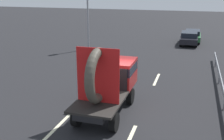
{
  "coord_description": "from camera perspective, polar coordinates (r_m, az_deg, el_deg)",
  "views": [
    {
      "loc": [
        3.5,
        -12.21,
        5.91
      ],
      "look_at": [
        -0.3,
        0.47,
        1.9
      ],
      "focal_mm": 44.65,
      "sensor_mm": 36.0,
      "label": 1
    }
  ],
  "objects": [
    {
      "name": "lane_dash_left_near",
      "position": [
        12.74,
        -10.9,
        -11.11
      ],
      "size": [
        0.16,
        2.75,
        0.01
      ],
      "primitive_type": "cube",
      "rotation": [
        0.0,
        0.0,
        1.57
      ],
      "color": "beige",
      "rests_on": "ground_plane"
    },
    {
      "name": "flatbed_truck",
      "position": [
        13.51,
        -0.56,
        -1.82
      ],
      "size": [
        2.02,
        4.87,
        3.47
      ],
      "color": "black",
      "rests_on": "ground_plane"
    },
    {
      "name": "ground_plane",
      "position": [
        14.01,
        0.64,
        -8.11
      ],
      "size": [
        120.0,
        120.0,
        0.0
      ],
      "primitive_type": "plane",
      "color": "black"
    },
    {
      "name": "oncoming_car",
      "position": [
        31.97,
        16.14,
        6.79
      ],
      "size": [
        1.69,
        3.94,
        1.29
      ],
      "color": "black",
      "rests_on": "ground_plane"
    },
    {
      "name": "distant_sedan",
      "position": [
        30.38,
        15.51,
        6.39
      ],
      "size": [
        1.75,
        4.09,
        1.33
      ],
      "color": "black",
      "rests_on": "ground_plane"
    },
    {
      "name": "traffic_light",
      "position": [
        26.65,
        -4.99,
        12.25
      ],
      "size": [
        0.42,
        0.36,
        5.84
      ],
      "color": "gray",
      "rests_on": "ground_plane"
    },
    {
      "name": "lane_dash_left_far",
      "position": [
        19.77,
        -0.06,
        -0.54
      ],
      "size": [
        0.16,
        2.19,
        0.01
      ],
      "primitive_type": "cube",
      "rotation": [
        0.0,
        0.0,
        1.57
      ],
      "color": "beige",
      "rests_on": "ground_plane"
    },
    {
      "name": "lane_dash_right_far",
      "position": [
        18.6,
        9.12,
        -1.89
      ],
      "size": [
        0.16,
        2.51,
        0.01
      ],
      "primitive_type": "cube",
      "rotation": [
        0.0,
        0.0,
        1.57
      ],
      "color": "beige",
      "rests_on": "ground_plane"
    },
    {
      "name": "lane_dash_right_near",
      "position": [
        11.51,
        3.54,
        -14.07
      ],
      "size": [
        0.16,
        2.46,
        0.01
      ],
      "primitive_type": "cube",
      "rotation": [
        0.0,
        0.0,
        1.57
      ],
      "color": "beige",
      "rests_on": "ground_plane"
    },
    {
      "name": "guardrail",
      "position": [
        16.78,
        21.61,
        -3.08
      ],
      "size": [
        0.1,
        16.05,
        0.71
      ],
      "color": "gray",
      "rests_on": "ground_plane"
    }
  ]
}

